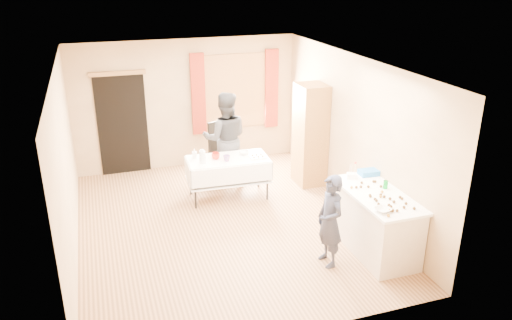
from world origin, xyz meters
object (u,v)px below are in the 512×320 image
object	(u,v)px
chair	(224,160)
woman	(225,139)
party_table	(228,174)
counter	(375,222)
girl	(330,221)
cabinet	(310,135)

from	to	relation	value
chair	woman	world-z (taller)	woman
party_table	counter	bearing A→B (deg)	-54.31
party_table	girl	distance (m)	2.63
girl	party_table	bearing A→B (deg)	-167.90
girl	woman	xyz separation A→B (m)	(-0.62, 3.17, 0.22)
counter	girl	distance (m)	0.83
woman	chair	bearing A→B (deg)	-84.01
cabinet	party_table	bearing A→B (deg)	-174.27
counter	girl	xyz separation A→B (m)	(-0.79, -0.12, 0.21)
party_table	cabinet	bearing A→B (deg)	8.51
girl	woman	size ratio (longest dim) A/B	0.75
counter	girl	world-z (taller)	girl
girl	woman	distance (m)	3.24
cabinet	counter	bearing A→B (deg)	-92.24
counter	woman	bearing A→B (deg)	114.76
party_table	girl	bearing A→B (deg)	-70.47
chair	cabinet	bearing A→B (deg)	-52.86
chair	girl	xyz separation A→B (m)	(0.57, -3.50, 0.34)
woman	party_table	bearing A→B (deg)	91.92
counter	chair	bearing A→B (deg)	112.01
cabinet	chair	size ratio (longest dim) A/B	1.75
chair	woman	size ratio (longest dim) A/B	0.62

